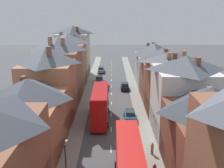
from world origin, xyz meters
TOP-DOWN VIEW (x-y plane):
  - pavement_left at (-5.10, 38.00)m, footprint 2.20×104.00m
  - pavement_right at (5.10, 38.00)m, footprint 2.20×104.00m
  - centre_line_dashes at (0.00, 36.00)m, footprint 0.14×97.80m
  - terrace_row_left at (-10.18, 27.73)m, footprint 8.00×73.75m
  - terrace_row_right at (10.18, 20.42)m, footprint 8.00×68.40m
  - double_decker_bus_lead at (1.79, 10.15)m, footprint 2.74×10.80m
  - double_decker_bus_mid_street at (-1.81, 27.36)m, footprint 2.74×10.80m
  - car_near_blue at (-3.10, 62.94)m, footprint 1.90×4.45m
  - car_near_silver at (-1.80, 46.18)m, footprint 1.90×4.49m
  - car_parked_left_a at (-3.10, 51.76)m, footprint 1.90×4.29m
  - car_parked_right_a at (3.10, 27.87)m, footprint 1.90×4.45m
  - car_mid_black at (3.10, 45.15)m, footprint 1.90×3.82m
  - car_far_grey at (-1.80, 37.13)m, footprint 1.90×4.02m
  - pedestrian_mid_right at (5.14, 16.62)m, footprint 0.36×0.22m
  - street_lamp at (-4.25, 9.35)m, footprint 0.20×1.12m

SIDE VIEW (x-z plane):
  - centre_line_dashes at x=0.00m, z-range 0.00..0.01m
  - pavement_left at x=-5.10m, z-range 0.00..0.14m
  - pavement_right at x=5.10m, z-range 0.00..0.14m
  - car_far_grey at x=-1.80m, z-range 0.01..1.62m
  - car_near_silver at x=-1.80m, z-range 0.01..1.65m
  - car_parked_left_a at x=-3.10m, z-range 0.00..1.70m
  - car_parked_right_a at x=3.10m, z-range 0.01..1.70m
  - car_near_blue at x=-3.10m, z-range 0.01..1.70m
  - car_mid_black at x=3.10m, z-range 0.00..1.71m
  - pedestrian_mid_right at x=5.14m, z-range 0.23..1.84m
  - double_decker_bus_lead at x=1.79m, z-range 0.17..5.47m
  - double_decker_bus_mid_street at x=-1.81m, z-range 0.17..5.47m
  - street_lamp at x=-4.25m, z-range 0.49..5.99m
  - terrace_row_right at x=10.18m, z-range -1.20..12.51m
  - terrace_row_left at x=-10.18m, z-range -1.05..12.75m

